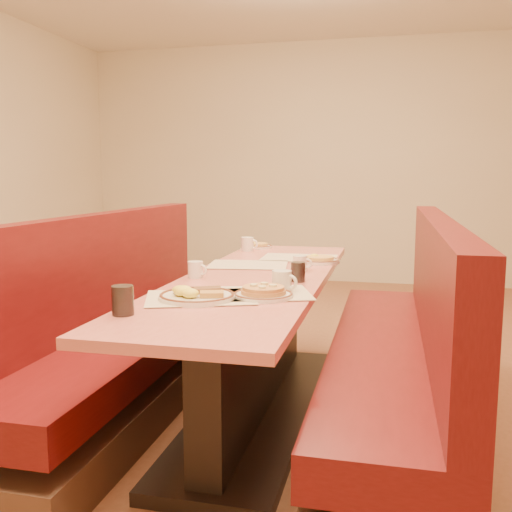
% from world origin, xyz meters
% --- Properties ---
extents(ground, '(8.00, 8.00, 0.00)m').
position_xyz_m(ground, '(0.00, 0.00, 0.00)').
color(ground, '#9E6647').
rests_on(ground, ground).
extents(room_envelope, '(6.04, 8.04, 2.82)m').
position_xyz_m(room_envelope, '(0.00, 0.00, 1.93)').
color(room_envelope, beige).
rests_on(room_envelope, ground).
extents(diner_table, '(0.70, 2.50, 0.75)m').
position_xyz_m(diner_table, '(0.00, 0.00, 0.37)').
color(diner_table, black).
rests_on(diner_table, ground).
extents(booth_left, '(0.55, 2.50, 1.05)m').
position_xyz_m(booth_left, '(-0.73, 0.00, 0.36)').
color(booth_left, '#4C3326').
rests_on(booth_left, ground).
extents(booth_right, '(0.55, 2.50, 1.05)m').
position_xyz_m(booth_right, '(0.73, 0.00, 0.36)').
color(booth_right, '#4C3326').
rests_on(booth_right, ground).
extents(placemat_near_left, '(0.53, 0.47, 0.00)m').
position_xyz_m(placemat_near_left, '(-0.10, -0.59, 0.75)').
color(placemat_near_left, beige).
rests_on(placemat_near_left, diner_table).
extents(placemat_near_right, '(0.52, 0.45, 0.00)m').
position_xyz_m(placemat_near_right, '(0.12, -0.45, 0.75)').
color(placemat_near_right, beige).
rests_on(placemat_near_right, diner_table).
extents(placemat_far_left, '(0.48, 0.39, 0.00)m').
position_xyz_m(placemat_far_left, '(-0.12, 0.31, 0.75)').
color(placemat_far_left, beige).
rests_on(placemat_far_left, diner_table).
extents(placemat_far_right, '(0.47, 0.36, 0.00)m').
position_xyz_m(placemat_far_right, '(0.12, 0.65, 0.75)').
color(placemat_far_right, beige).
rests_on(placemat_far_right, diner_table).
extents(pancake_plate, '(0.25, 0.25, 0.06)m').
position_xyz_m(pancake_plate, '(0.15, -0.52, 0.77)').
color(pancake_plate, white).
rests_on(pancake_plate, diner_table).
extents(eggs_plate, '(0.31, 0.31, 0.06)m').
position_xyz_m(eggs_plate, '(-0.11, -0.62, 0.77)').
color(eggs_plate, white).
rests_on(eggs_plate, diner_table).
extents(extra_plate_mid, '(0.24, 0.24, 0.05)m').
position_xyz_m(extra_plate_mid, '(0.26, 0.50, 0.77)').
color(extra_plate_mid, white).
rests_on(extra_plate_mid, diner_table).
extents(extra_plate_far, '(0.21, 0.21, 0.04)m').
position_xyz_m(extra_plate_far, '(-0.25, 1.10, 0.76)').
color(extra_plate_far, white).
rests_on(extra_plate_far, diner_table).
extents(coffee_mug_a, '(0.12, 0.09, 0.09)m').
position_xyz_m(coffee_mug_a, '(0.21, -0.37, 0.80)').
color(coffee_mug_a, white).
rests_on(coffee_mug_a, diner_table).
extents(coffee_mug_b, '(0.11, 0.08, 0.08)m').
position_xyz_m(coffee_mug_b, '(-0.28, -0.13, 0.79)').
color(coffee_mug_b, white).
rests_on(coffee_mug_b, diner_table).
extents(coffee_mug_c, '(0.11, 0.08, 0.08)m').
position_xyz_m(coffee_mug_c, '(0.20, 0.20, 0.79)').
color(coffee_mug_c, white).
rests_on(coffee_mug_c, diner_table).
extents(coffee_mug_d, '(0.12, 0.09, 0.09)m').
position_xyz_m(coffee_mug_d, '(-0.28, 0.92, 0.80)').
color(coffee_mug_d, white).
rests_on(coffee_mug_d, diner_table).
extents(soda_tumbler_near, '(0.08, 0.08, 0.11)m').
position_xyz_m(soda_tumbler_near, '(-0.28, -0.93, 0.80)').
color(soda_tumbler_near, black).
rests_on(soda_tumbler_near, diner_table).
extents(soda_tumbler_mid, '(0.07, 0.07, 0.10)m').
position_xyz_m(soda_tumbler_mid, '(0.24, -0.12, 0.80)').
color(soda_tumbler_mid, black).
rests_on(soda_tumbler_mid, diner_table).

